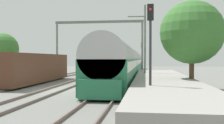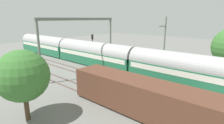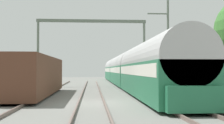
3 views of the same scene
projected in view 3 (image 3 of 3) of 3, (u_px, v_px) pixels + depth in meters
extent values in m
plane|color=slate|center=(91.00, 103.00, 16.89)|extent=(120.00, 120.00, 0.00)
cube|color=#6D5A52|center=(4.00, 102.00, 16.55)|extent=(0.08, 60.00, 0.16)
cube|color=#6D5A52|center=(30.00, 102.00, 16.65)|extent=(0.08, 60.00, 0.16)
cube|color=#6D5A52|center=(79.00, 101.00, 16.85)|extent=(0.08, 60.00, 0.16)
cube|color=#6D5A52|center=(104.00, 101.00, 16.94)|extent=(0.08, 60.00, 0.16)
cube|color=#6D5A52|center=(151.00, 101.00, 17.14)|extent=(0.08, 60.00, 0.16)
cube|color=#6D5A52|center=(175.00, 101.00, 17.24)|extent=(0.08, 60.00, 0.16)
cube|color=gray|center=(212.00, 92.00, 19.45)|extent=(4.40, 28.00, 0.90)
cube|color=#236B47|center=(153.00, 79.00, 20.15)|extent=(2.90, 16.00, 2.20)
cube|color=silver|center=(153.00, 70.00, 20.16)|extent=(2.93, 15.36, 0.64)
cylinder|color=#AAAAAA|center=(153.00, 61.00, 20.18)|extent=(2.84, 16.00, 2.84)
cube|color=#236B47|center=(126.00, 75.00, 36.45)|extent=(2.90, 16.00, 2.20)
cube|color=silver|center=(126.00, 70.00, 36.47)|extent=(2.93, 15.36, 0.64)
cylinder|color=#AAAAAA|center=(126.00, 65.00, 36.49)|extent=(2.84, 16.00, 2.84)
cube|color=#236B47|center=(115.00, 73.00, 52.76)|extent=(2.90, 16.00, 2.20)
cube|color=silver|center=(115.00, 70.00, 52.77)|extent=(2.93, 15.36, 0.64)
cylinder|color=#AAAAAA|center=(115.00, 66.00, 52.79)|extent=(2.84, 16.00, 2.84)
cube|color=#236B47|center=(195.00, 99.00, 11.90)|extent=(2.40, 0.50, 1.10)
cube|color=#563323|center=(34.00, 75.00, 21.40)|extent=(2.80, 13.00, 2.70)
cube|color=black|center=(34.00, 93.00, 21.37)|extent=(2.52, 11.96, 0.10)
cylinder|color=#242424|center=(141.00, 84.00, 31.47)|extent=(0.21, 0.21, 0.85)
cube|color=#232833|center=(141.00, 77.00, 31.49)|extent=(0.32, 0.44, 0.64)
sphere|color=tan|center=(141.00, 73.00, 31.51)|extent=(0.24, 0.24, 0.24)
cylinder|color=#2D2D33|center=(138.00, 69.00, 38.92)|extent=(0.14, 0.14, 4.02)
cube|color=black|center=(138.00, 51.00, 38.99)|extent=(0.36, 0.20, 0.90)
sphere|color=red|center=(138.00, 51.00, 38.87)|extent=(0.16, 0.16, 0.16)
cylinder|color=slate|center=(38.00, 54.00, 33.77)|extent=(0.28, 0.28, 7.50)
cylinder|color=slate|center=(144.00, 54.00, 34.63)|extent=(0.28, 0.28, 7.50)
cube|color=slate|center=(92.00, 21.00, 34.31)|extent=(12.88, 0.24, 0.36)
cylinder|color=slate|center=(168.00, 46.00, 25.30)|extent=(0.20, 0.20, 8.00)
cube|color=slate|center=(158.00, 14.00, 25.32)|extent=(1.80, 0.10, 0.10)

